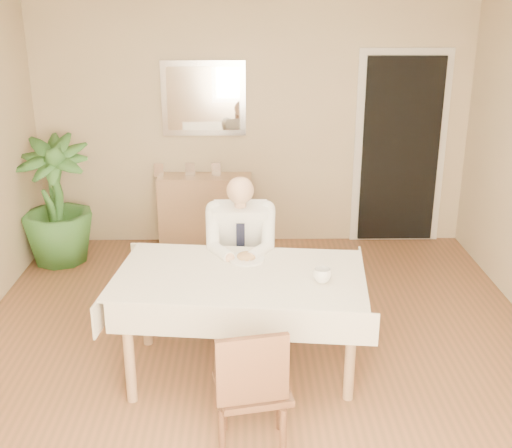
{
  "coord_description": "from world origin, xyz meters",
  "views": [
    {
      "loc": [
        -0.07,
        -4.11,
        2.55
      ],
      "look_at": [
        0.0,
        0.35,
        0.95
      ],
      "focal_mm": 45.0,
      "sensor_mm": 36.0,
      "label": 1
    }
  ],
  "objects_px": {
    "coffee_mug": "(322,275)",
    "potted_palm": "(55,201)",
    "dining_table": "(240,285)",
    "chair_far": "(241,255)",
    "seated_man": "(241,249)",
    "sideboard": "(206,211)",
    "chair_near": "(252,386)"
  },
  "relations": [
    {
      "from": "coffee_mug",
      "to": "chair_far",
      "type": "bearing_deg",
      "value": 118.04
    },
    {
      "from": "potted_palm",
      "to": "chair_far",
      "type": "bearing_deg",
      "value": -31.92
    },
    {
      "from": "dining_table",
      "to": "coffee_mug",
      "type": "relative_size",
      "value": 15.08
    },
    {
      "from": "seated_man",
      "to": "potted_palm",
      "type": "relative_size",
      "value": 0.98
    },
    {
      "from": "dining_table",
      "to": "potted_palm",
      "type": "distance_m",
      "value": 2.73
    },
    {
      "from": "coffee_mug",
      "to": "chair_near",
      "type": "bearing_deg",
      "value": -121.09
    },
    {
      "from": "dining_table",
      "to": "chair_far",
      "type": "xyz_separation_m",
      "value": [
        -0.0,
        0.88,
        -0.15
      ]
    },
    {
      "from": "chair_near",
      "to": "potted_palm",
      "type": "relative_size",
      "value": 0.67
    },
    {
      "from": "chair_near",
      "to": "potted_palm",
      "type": "bearing_deg",
      "value": 111.31
    },
    {
      "from": "seated_man",
      "to": "sideboard",
      "type": "bearing_deg",
      "value": 101.88
    },
    {
      "from": "seated_man",
      "to": "sideboard",
      "type": "xyz_separation_m",
      "value": [
        -0.39,
        1.83,
        -0.3
      ]
    },
    {
      "from": "dining_table",
      "to": "chair_near",
      "type": "xyz_separation_m",
      "value": [
        0.07,
        -0.93,
        -0.19
      ]
    },
    {
      "from": "dining_table",
      "to": "sideboard",
      "type": "bearing_deg",
      "value": 105.18
    },
    {
      "from": "seated_man",
      "to": "sideboard",
      "type": "distance_m",
      "value": 1.9
    },
    {
      "from": "coffee_mug",
      "to": "sideboard",
      "type": "relative_size",
      "value": 0.13
    },
    {
      "from": "dining_table",
      "to": "seated_man",
      "type": "height_order",
      "value": "seated_man"
    },
    {
      "from": "chair_near",
      "to": "seated_man",
      "type": "xyz_separation_m",
      "value": [
        -0.07,
        1.52,
        0.22
      ]
    },
    {
      "from": "dining_table",
      "to": "sideboard",
      "type": "relative_size",
      "value": 1.89
    },
    {
      "from": "coffee_mug",
      "to": "potted_palm",
      "type": "height_order",
      "value": "potted_palm"
    },
    {
      "from": "dining_table",
      "to": "potted_palm",
      "type": "height_order",
      "value": "potted_palm"
    },
    {
      "from": "chair_near",
      "to": "potted_palm",
      "type": "height_order",
      "value": "potted_palm"
    },
    {
      "from": "coffee_mug",
      "to": "seated_man",
      "type": "bearing_deg",
      "value": 126.6
    },
    {
      "from": "chair_near",
      "to": "seated_man",
      "type": "bearing_deg",
      "value": 81.24
    },
    {
      "from": "sideboard",
      "to": "potted_palm",
      "type": "xyz_separation_m",
      "value": [
        -1.45,
        -0.4,
        0.25
      ]
    },
    {
      "from": "sideboard",
      "to": "potted_palm",
      "type": "relative_size",
      "value": 0.76
    },
    {
      "from": "dining_table",
      "to": "chair_far",
      "type": "bearing_deg",
      "value": 96.15
    },
    {
      "from": "dining_table",
      "to": "seated_man",
      "type": "xyz_separation_m",
      "value": [
        -0.0,
        0.59,
        0.02
      ]
    },
    {
      "from": "seated_man",
      "to": "sideboard",
      "type": "relative_size",
      "value": 1.29
    },
    {
      "from": "chair_far",
      "to": "chair_near",
      "type": "height_order",
      "value": "chair_far"
    },
    {
      "from": "chair_near",
      "to": "coffee_mug",
      "type": "height_order",
      "value": "chair_near"
    },
    {
      "from": "dining_table",
      "to": "coffee_mug",
      "type": "xyz_separation_m",
      "value": [
        0.55,
        -0.14,
        0.13
      ]
    },
    {
      "from": "chair_near",
      "to": "potted_palm",
      "type": "xyz_separation_m",
      "value": [
        -1.91,
        2.95,
        0.16
      ]
    }
  ]
}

